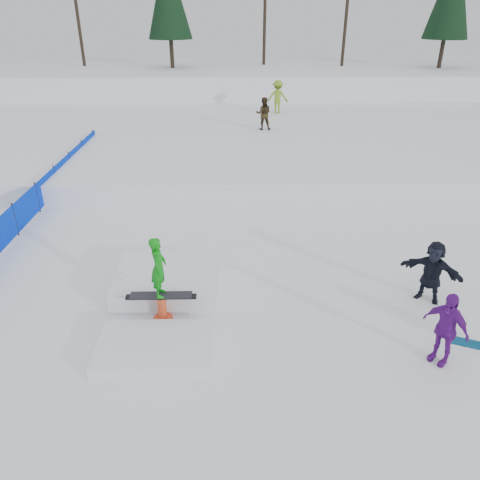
{
  "coord_description": "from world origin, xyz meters",
  "views": [
    {
      "loc": [
        0.27,
        -8.84,
        6.52
      ],
      "look_at": [
        0.5,
        2.0,
        1.1
      ],
      "focal_mm": 35.0,
      "sensor_mm": 36.0,
      "label": 1
    }
  ],
  "objects_px": {
    "walker_ygreen": "(278,97)",
    "walker_olive": "(264,114)",
    "spectator_dark": "(432,272)",
    "safety_fence": "(37,197)",
    "spectator_purple": "(445,328)",
    "jib_rail_feature": "(165,295)"
  },
  "relations": [
    {
      "from": "safety_fence",
      "to": "walker_olive",
      "type": "height_order",
      "value": "walker_olive"
    },
    {
      "from": "spectator_dark",
      "to": "jib_rail_feature",
      "type": "height_order",
      "value": "jib_rail_feature"
    },
    {
      "from": "safety_fence",
      "to": "spectator_dark",
      "type": "xyz_separation_m",
      "value": [
        11.62,
        -5.79,
        0.24
      ]
    },
    {
      "from": "safety_fence",
      "to": "spectator_dark",
      "type": "bearing_deg",
      "value": -26.49
    },
    {
      "from": "jib_rail_feature",
      "to": "spectator_purple",
      "type": "bearing_deg",
      "value": -19.8
    },
    {
      "from": "spectator_purple",
      "to": "spectator_dark",
      "type": "xyz_separation_m",
      "value": [
        0.62,
        2.23,
        -0.02
      ]
    },
    {
      "from": "walker_olive",
      "to": "spectator_dark",
      "type": "xyz_separation_m",
      "value": [
        3.12,
        -14.65,
        -0.82
      ]
    },
    {
      "from": "walker_ygreen",
      "to": "walker_olive",
      "type": "bearing_deg",
      "value": 88.75
    },
    {
      "from": "spectator_purple",
      "to": "walker_olive",
      "type": "bearing_deg",
      "value": 150.23
    },
    {
      "from": "walker_ygreen",
      "to": "safety_fence",
      "type": "bearing_deg",
      "value": 67.31
    },
    {
      "from": "walker_ygreen",
      "to": "jib_rail_feature",
      "type": "bearing_deg",
      "value": 90.54
    },
    {
      "from": "walker_olive",
      "to": "walker_ygreen",
      "type": "bearing_deg",
      "value": -101.95
    },
    {
      "from": "spectator_purple",
      "to": "jib_rail_feature",
      "type": "relative_size",
      "value": 0.37
    },
    {
      "from": "safety_fence",
      "to": "spectator_purple",
      "type": "distance_m",
      "value": 13.62
    },
    {
      "from": "jib_rail_feature",
      "to": "walker_olive",
      "type": "bearing_deg",
      "value": 77.3
    },
    {
      "from": "walker_olive",
      "to": "jib_rail_feature",
      "type": "xyz_separation_m",
      "value": [
        -3.33,
        -14.78,
        -1.31
      ]
    },
    {
      "from": "spectator_purple",
      "to": "spectator_dark",
      "type": "relative_size",
      "value": 1.02
    },
    {
      "from": "spectator_dark",
      "to": "jib_rail_feature",
      "type": "xyz_separation_m",
      "value": [
        -6.45,
        -0.14,
        -0.49
      ]
    },
    {
      "from": "spectator_dark",
      "to": "jib_rail_feature",
      "type": "distance_m",
      "value": 6.47
    },
    {
      "from": "safety_fence",
      "to": "spectator_purple",
      "type": "xyz_separation_m",
      "value": [
        11.0,
        -8.02,
        0.26
      ]
    },
    {
      "from": "spectator_dark",
      "to": "safety_fence",
      "type": "bearing_deg",
      "value": -170.34
    },
    {
      "from": "walker_ygreen",
      "to": "spectator_purple",
      "type": "distance_m",
      "value": 21.11
    }
  ]
}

